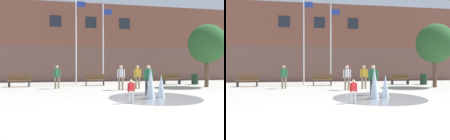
{
  "view_description": "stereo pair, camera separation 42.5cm",
  "coord_description": "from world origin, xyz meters",
  "views": [
    {
      "loc": [
        -1.91,
        -5.91,
        1.52
      ],
      "look_at": [
        0.61,
        7.79,
        1.3
      ],
      "focal_mm": 35.0,
      "sensor_mm": 36.0,
      "label": 1
    },
    {
      "loc": [
        -1.49,
        -5.98,
        1.52
      ],
      "look_at": [
        0.61,
        7.79,
        1.3
      ],
      "focal_mm": 35.0,
      "sensor_mm": 36.0,
      "label": 2
    }
  ],
  "objects": [
    {
      "name": "park_bench_near_trashcan",
      "position": [
        6.52,
        11.59,
        0.48
      ],
      "size": [
        1.6,
        0.44,
        0.91
      ],
      "color": "#28282D",
      "rests_on": "ground"
    },
    {
      "name": "ground_plane",
      "position": [
        0.0,
        0.0,
        0.0
      ],
      "size": [
        100.0,
        100.0,
        0.0
      ],
      "primitive_type": "plane",
      "color": "#B2ADA3"
    },
    {
      "name": "adult_in_red",
      "position": [
        1.2,
        7.79,
        0.93
      ],
      "size": [
        0.5,
        0.38,
        1.59
      ],
      "rotation": [
        0.0,
        0.0,
        -1.88
      ],
      "color": "#89755B",
      "rests_on": "ground"
    },
    {
      "name": "flagpole_right",
      "position": [
        0.71,
        12.24,
        3.6
      ],
      "size": [
        0.8,
        0.1,
        6.74
      ],
      "color": "silver",
      "rests_on": "ground"
    },
    {
      "name": "park_bench_center",
      "position": [
        -0.11,
        11.4,
        0.48
      ],
      "size": [
        1.6,
        0.44,
        0.91
      ],
      "color": "#28282D",
      "rests_on": "ground"
    },
    {
      "name": "teen_by_trashcan",
      "position": [
        2.48,
        8.37,
        0.93
      ],
      "size": [
        0.5,
        0.35,
        1.59
      ],
      "rotation": [
        0.0,
        0.0,
        1.49
      ],
      "color": "#89755B",
      "rests_on": "ground"
    },
    {
      "name": "park_bench_under_left_flagpole",
      "position": [
        -5.77,
        11.35,
        0.48
      ],
      "size": [
        1.6,
        0.44,
        0.91
      ],
      "color": "#28282D",
      "rests_on": "ground"
    },
    {
      "name": "flagpole_left",
      "position": [
        -1.53,
        12.24,
        3.87
      ],
      "size": [
        0.8,
        0.1,
        7.27
      ],
      "color": "silver",
      "rests_on": "ground"
    },
    {
      "name": "child_running",
      "position": [
        0.49,
        2.76,
        0.58
      ],
      "size": [
        0.31,
        0.19,
        0.99
      ],
      "rotation": [
        0.0,
        0.0,
        -2.8
      ],
      "color": "silver",
      "rests_on": "ground"
    },
    {
      "name": "street_tree_near_building",
      "position": [
        7.95,
        8.75,
        3.2
      ],
      "size": [
        2.71,
        2.71,
        4.65
      ],
      "color": "brown",
      "rests_on": "ground"
    },
    {
      "name": "splash_fountain",
      "position": [
        1.98,
        3.99,
        0.51
      ],
      "size": [
        4.48,
        4.48,
        1.52
      ],
      "color": "gray",
      "rests_on": "ground"
    },
    {
      "name": "trash_can",
      "position": [
        8.46,
        11.16,
        0.45
      ],
      "size": [
        0.56,
        0.56,
        0.9
      ],
      "primitive_type": "cylinder",
      "color": "#193323",
      "rests_on": "ground"
    },
    {
      "name": "adult_watching",
      "position": [
        -2.92,
        9.42,
        0.93
      ],
      "size": [
        0.5,
        0.38,
        1.59
      ],
      "rotation": [
        0.0,
        0.0,
        1.81
      ],
      "color": "#89755B",
      "rests_on": "ground"
    },
    {
      "name": "library_building",
      "position": [
        0.0,
        19.32,
        3.99
      ],
      "size": [
        36.0,
        6.05,
        7.98
      ],
      "color": "brown",
      "rests_on": "ground"
    },
    {
      "name": "adult_near_bench",
      "position": [
        2.1,
        5.16,
        0.93
      ],
      "size": [
        0.5,
        0.34,
        1.59
      ],
      "rotation": [
        0.0,
        0.0,
        1.58
      ],
      "color": "#28282D",
      "rests_on": "ground"
    }
  ]
}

